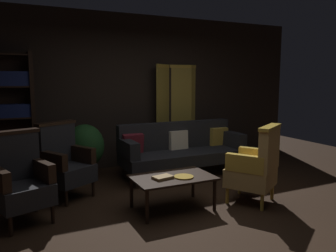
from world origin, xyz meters
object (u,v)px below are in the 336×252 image
Objects in this scene: bookshelf at (4,115)px; armchair_wing_left at (20,180)px; folding_screen at (189,111)px; potted_plant at (85,148)px; book_tan_leather at (163,177)px; armchair_gilt_accent at (256,166)px; coffee_table at (173,180)px; velvet_couch at (181,148)px; brass_tray at (184,177)px; armchair_wing_right at (65,162)px.

bookshelf reaches higher than armchair_wing_left.
folding_screen is 0.93× the size of bookshelf.
armchair_wing_left is 1.65m from potted_plant.
potted_plant is 3.88× the size of book_tan_leather.
armchair_wing_left is (-2.81, 0.67, 0.00)m from armchair_gilt_accent.
coffee_table is at bearing -122.93° from folding_screen.
armchair_gilt_accent is at bearing -80.79° from velvet_couch.
coffee_table is at bearing 138.87° from brass_tray.
coffee_table is at bearing -121.12° from velvet_couch.
potted_plant is (1.15, -0.38, -0.55)m from bookshelf.
bookshelf is 1.33m from potted_plant.
armchair_wing_left is at bearing -149.29° from folding_screen.
armchair_wing_left is 1.14× the size of potted_plant.
bookshelf reaches higher than coffee_table.
bookshelf is 1.97× the size of armchair_wing_left.
brass_tray is at bearing -15.06° from armchair_wing_left.
velvet_couch is 1.59m from potted_plant.
folding_screen is 2.99m from armchair_wing_right.
folding_screen is 2.83m from coffee_table.
folding_screen is 2.67m from armchair_gilt_accent.
book_tan_leather is (0.58, -1.75, -0.09)m from potted_plant.
potted_plant is (-2.23, -0.60, -0.46)m from folding_screen.
armchair_wing_right is at bearing -153.98° from folding_screen.
armchair_gilt_accent is 1.26m from book_tan_leather.
brass_tray is (0.84, -1.81, -0.10)m from potted_plant.
armchair_wing_right reaches higher than coffee_table.
armchair_wing_right is 0.81m from potted_plant.
book_tan_leather reaches higher than coffee_table.
potted_plant is 2.00m from brass_tray.
armchair_wing_right is at bearing -121.16° from potted_plant.
book_tan_leather is at bearing -166.37° from coffee_table.
armchair_wing_right is at bearing -170.36° from velvet_couch.
book_tan_leather is (-1.65, -2.35, -0.55)m from folding_screen.
bookshelf is at bearing 161.48° from potted_plant.
book_tan_leather is at bearing -71.65° from potted_plant.
velvet_couch is 2.04× the size of armchair_gilt_accent.
book_tan_leather is at bearing -46.80° from armchair_wing_right.
armchair_wing_right is (-2.23, 1.30, 0.00)m from armchair_gilt_accent.
armchair_wing_right is 1.46m from book_tan_leather.
coffee_table is 0.96× the size of armchair_wing_right.
coffee_table is 0.17m from book_tan_leather.
potted_plant is (0.42, 0.69, 0.03)m from armchair_wing_right.
bookshelf is at bearing -176.29° from folding_screen.
brass_tray reaches higher than coffee_table.
velvet_couch is at bearing -125.37° from folding_screen.
coffee_table is at bearing -48.17° from bookshelf.
armchair_gilt_accent is 2.69m from potted_plant.
bookshelf is (-3.38, -0.22, 0.09)m from folding_screen.
armchair_wing_left is at bearing 166.96° from coffee_table.
velvet_couch is 2.72m from armchair_wing_left.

